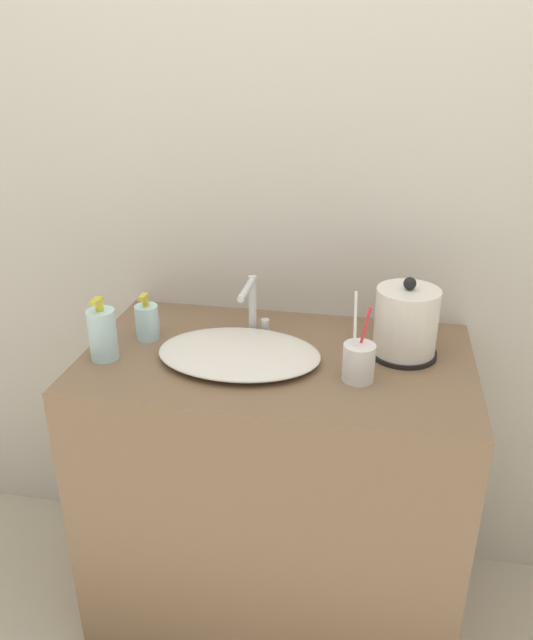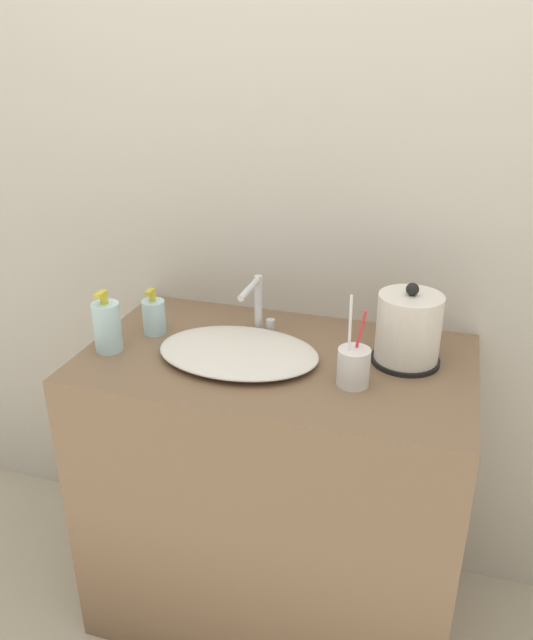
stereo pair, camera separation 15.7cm
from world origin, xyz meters
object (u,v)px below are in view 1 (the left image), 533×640
object	(u,v)px
faucet	(253,303)
electric_kettle	(406,325)
toothbrush_cup	(359,362)
lotion_bottle	(103,334)
shampoo_bottle	(147,321)

from	to	relation	value
faucet	electric_kettle	xyz separation A→B (m)	(0.41, -0.04, -0.01)
toothbrush_cup	lotion_bottle	distance (m)	0.64
faucet	electric_kettle	distance (m)	0.41
shampoo_bottle	lotion_bottle	bearing A→B (deg)	-117.33
toothbrush_cup	lotion_bottle	xyz separation A→B (m)	(-0.64, -0.01, 0.02)
faucet	electric_kettle	bearing A→B (deg)	-5.92
lotion_bottle	electric_kettle	bearing A→B (deg)	12.10
lotion_bottle	shampoo_bottle	xyz separation A→B (m)	(0.07, 0.13, -0.02)
electric_kettle	lotion_bottle	distance (m)	0.77
electric_kettle	toothbrush_cup	size ratio (longest dim) A/B	0.96
electric_kettle	lotion_bottle	xyz separation A→B (m)	(-0.75, -0.16, -0.02)
electric_kettle	shampoo_bottle	bearing A→B (deg)	-177.45
faucet	lotion_bottle	size ratio (longest dim) A/B	0.98
electric_kettle	shampoo_bottle	xyz separation A→B (m)	(-0.68, -0.03, -0.04)
electric_kettle	shampoo_bottle	size ratio (longest dim) A/B	1.62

